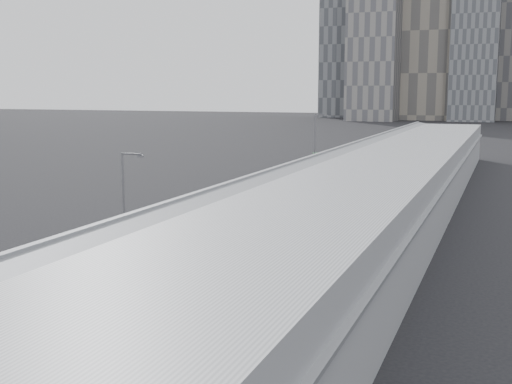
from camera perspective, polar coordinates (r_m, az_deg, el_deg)
The scene contains 19 objects.
sidewalk at distance 55.59m, azimuth 5.15°, elevation -4.67°, with size 10.00×170.00×0.12m, color gray.
lane_line at distance 59.32m, azimuth -4.65°, elevation -3.84°, with size 0.12×160.00×0.02m, color gold.
depot at distance 53.93m, azimuth 9.27°, elevation -1.42°, with size 12.45×160.40×7.20m.
skyline at distance 324.41m, azimuth 17.20°, elevation 15.19°, with size 145.00×64.00×120.00m.
bus_2 at distance 40.27m, azimuth -12.05°, elevation -7.97°, with size 2.89×12.29×3.57m.
bus_3 at distance 53.06m, azimuth -4.06°, elevation -3.65°, with size 3.63×12.81×3.69m.
bus_4 at distance 65.75m, azimuth 1.15°, elevation -1.22°, with size 2.94×12.39×3.60m.
bus_5 at distance 75.53m, azimuth 4.70°, elevation 0.09°, with size 2.99×12.62×3.66m.
bus_6 at distance 89.87m, azimuth 7.48°, elevation 1.51°, with size 2.95×13.25×3.87m.
bus_7 at distance 104.80m, azimuth 9.05°, elevation 2.56°, with size 3.17×13.90×4.04m.
tree_1 at distance 35.99m, azimuth -10.69°, elevation -6.88°, with size 2.68×2.68×4.71m.
tree_2 at distance 59.29m, azimuth 3.48°, elevation -0.65°, with size 1.49×1.49×4.04m.
tree_3 at distance 82.88m, azimuth 8.91°, elevation 1.83°, with size 1.10×1.10×3.69m.
tree_4 at distance 99.34m, azimuth 11.03°, elevation 2.95°, with size 1.21×1.21×3.75m.
tree_5 at distance 123.04m, azimuth 13.13°, elevation 3.91°, with size 1.04×1.04×3.51m.
street_lamp_near at distance 53.11m, azimuth -11.52°, elevation -0.23°, with size 2.04×0.22×8.25m.
street_lamp_far at distance 101.51m, azimuth 5.34°, elevation 4.61°, with size 2.04×0.22×9.70m.
shipping_container at distance 109.51m, azimuth 5.76°, elevation 2.68°, with size 2.21×6.29×2.61m, color #174B21.
suv at distance 123.32m, azimuth 8.33°, elevation 3.10°, with size 2.76×5.99×1.66m, color black.
Camera 1 is at (24.10, 3.10, 13.05)m, focal length 45.00 mm.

